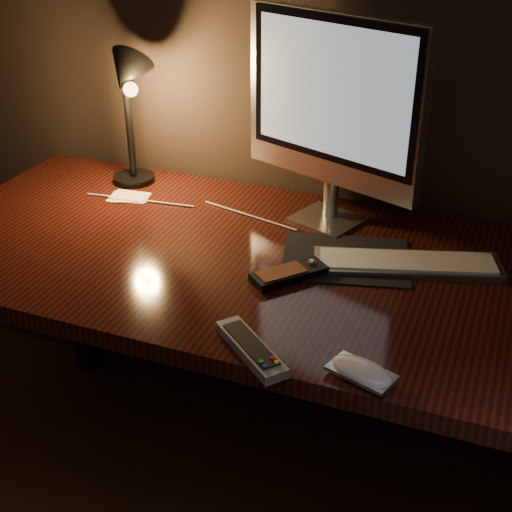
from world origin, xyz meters
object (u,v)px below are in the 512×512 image
at_px(keyboard, 407,263).
at_px(tv_remote, 251,348).
at_px(desk_lamp, 128,94).
at_px(desk, 269,291).
at_px(media_remote, 289,274).
at_px(monitor, 332,105).
at_px(mouse, 362,373).

relative_size(keyboard, tv_remote, 2.29).
distance_m(tv_remote, desk_lamp, 0.84).
height_order(desk, tv_remote, tv_remote).
xyz_separation_m(media_remote, desk_lamp, (-0.54, 0.30, 0.25)).
distance_m(monitor, desk_lamp, 0.54).
height_order(desk, monitor, monitor).
height_order(keyboard, mouse, mouse).
height_order(desk, mouse, mouse).
xyz_separation_m(monitor, media_remote, (0.01, -0.29, -0.28)).
bearing_deg(desk_lamp, mouse, -61.63).
height_order(keyboard, tv_remote, tv_remote).
relative_size(desk, mouse, 14.06).
relative_size(tv_remote, desk_lamp, 0.46).
bearing_deg(desk, monitor, 60.17).
height_order(monitor, tv_remote, monitor).
bearing_deg(mouse, desk, 146.44).
bearing_deg(monitor, mouse, -47.46).
bearing_deg(monitor, desk, -99.62).
xyz_separation_m(monitor, tv_remote, (0.03, -0.56, -0.28)).
height_order(keyboard, media_remote, media_remote).
height_order(media_remote, desk_lamp, desk_lamp).
bearing_deg(mouse, desk_lamp, 161.33).
bearing_deg(monitor, desk_lamp, -161.26).
height_order(monitor, mouse, monitor).
distance_m(keyboard, media_remote, 0.26).
bearing_deg(media_remote, desk, 75.56).
xyz_separation_m(monitor, mouse, (0.23, -0.56, -0.28)).
bearing_deg(desk_lamp, tv_remote, -70.34).
bearing_deg(tv_remote, desk, 145.67).
xyz_separation_m(keyboard, mouse, (0.00, -0.41, 0.00)).
bearing_deg(desk_lamp, desk, -45.65).
bearing_deg(desk, keyboard, 2.08).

